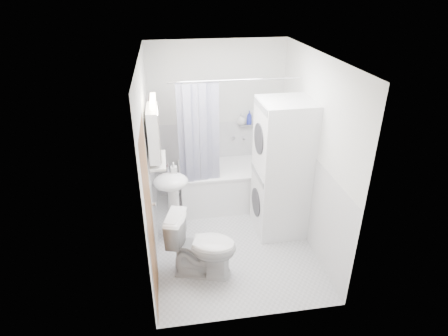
{
  "coord_description": "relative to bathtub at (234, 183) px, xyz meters",
  "views": [
    {
      "loc": [
        -0.74,
        -3.97,
        3.13
      ],
      "look_at": [
        -0.09,
        0.15,
        1.01
      ],
      "focal_mm": 30.0,
      "sensor_mm": 36.0,
      "label": 1
    }
  ],
  "objects": [
    {
      "name": "shelf",
      "position": [
        -1.08,
        -0.82,
        0.86
      ],
      "size": [
        0.18,
        0.54,
        0.02
      ],
      "primitive_type": "cube",
      "color": "silver",
      "rests_on": "room_walls"
    },
    {
      "name": "shower_curtain",
      "position": [
        -0.53,
        -0.33,
        0.91
      ],
      "size": [
        0.55,
        0.02,
        1.45
      ],
      "color": "#141747",
      "rests_on": "curtain_rod"
    },
    {
      "name": "shelf_cup",
      "position": [
        -1.08,
        -0.7,
        0.92
      ],
      "size": [
        0.1,
        0.09,
        0.1
      ],
      "primitive_type": "imported",
      "color": "gray",
      "rests_on": "shelf"
    },
    {
      "name": "shower_caddy",
      "position": [
        0.25,
        0.32,
        0.81
      ],
      "size": [
        0.22,
        0.06,
        0.02
      ],
      "primitive_type": "cube",
      "color": "silver",
      "rests_on": "room_walls"
    },
    {
      "name": "door",
      "position": [
        -1.14,
        -1.47,
        0.66
      ],
      "size": [
        0.05,
        2.0,
        2.0
      ],
      "color": "brown",
      "rests_on": "ground"
    },
    {
      "name": "medicine_cabinet",
      "position": [
        -1.09,
        -0.82,
        1.22
      ],
      "size": [
        0.13,
        0.5,
        0.71
      ],
      "color": "white",
      "rests_on": "room_walls"
    },
    {
      "name": "shampoo_b",
      "position": [
        0.28,
        0.32,
        0.86
      ],
      "size": [
        0.08,
        0.21,
        0.08
      ],
      "primitive_type": "imported",
      "color": "#2B35AC",
      "rests_on": "shower_caddy"
    },
    {
      "name": "tub_spout",
      "position": [
        0.2,
        0.33,
        0.6
      ],
      "size": [
        0.04,
        0.12,
        0.04
      ],
      "primitive_type": "cylinder",
      "rotation": [
        1.57,
        0.0,
        0.0
      ],
      "color": "silver",
      "rests_on": "room_walls"
    },
    {
      "name": "shelf_bottle",
      "position": [
        -1.08,
        -0.97,
        0.9
      ],
      "size": [
        0.07,
        0.18,
        0.07
      ],
      "primitive_type": "imported",
      "color": "gray",
      "rests_on": "shelf"
    },
    {
      "name": "floor",
      "position": [
        -0.19,
        -0.92,
        -0.34
      ],
      "size": [
        2.6,
        2.6,
        0.0
      ],
      "primitive_type": "plane",
      "color": "#BCBCC1",
      "rests_on": "ground"
    },
    {
      "name": "shampoo_a",
      "position": [
        0.16,
        0.32,
        0.88
      ],
      "size": [
        0.13,
        0.17,
        0.13
      ],
      "primitive_type": "imported",
      "color": "gray",
      "rests_on": "shower_caddy"
    },
    {
      "name": "sink",
      "position": [
        -0.94,
        -0.73,
        0.36
      ],
      "size": [
        0.44,
        0.37,
        1.04
      ],
      "color": "white",
      "rests_on": "ground"
    },
    {
      "name": "toilet",
      "position": [
        -0.64,
        -1.48,
        0.05
      ],
      "size": [
        0.89,
        0.65,
        0.78
      ],
      "primitive_type": "imported",
      "rotation": [
        0.0,
        0.0,
        1.29
      ],
      "color": "white",
      "rests_on": "ground"
    },
    {
      "name": "soap_pump",
      "position": [
        -0.9,
        -0.67,
        0.61
      ],
      "size": [
        0.08,
        0.17,
        0.08
      ],
      "primitive_type": "imported",
      "color": "gray",
      "rests_on": "sink"
    },
    {
      "name": "bathtub",
      "position": [
        0.0,
        0.0,
        0.0
      ],
      "size": [
        1.63,
        0.77,
        0.62
      ],
      "color": "white",
      "rests_on": "ground"
    },
    {
      "name": "washer_dryer",
      "position": [
        0.49,
        -0.76,
        0.58
      ],
      "size": [
        0.67,
        0.66,
        1.84
      ],
      "rotation": [
        0.0,
        0.0,
        0.02
      ],
      "color": "white",
      "rests_on": "ground"
    },
    {
      "name": "curtain_rod",
      "position": [
        -0.0,
        -0.33,
        1.66
      ],
      "size": [
        1.81,
        0.02,
        0.02
      ],
      "primitive_type": "cylinder",
      "rotation": [
        0.0,
        1.57,
        0.0
      ],
      "color": "silver",
      "rests_on": "room_walls"
    },
    {
      "name": "towel",
      "position": [
        -1.12,
        -0.17,
        0.98
      ],
      "size": [
        0.07,
        0.38,
        0.91
      ],
      "color": "#511213",
      "rests_on": "room_walls"
    },
    {
      "name": "wainscot",
      "position": [
        -0.19,
        -0.63,
        0.26
      ],
      "size": [
        1.98,
        2.58,
        2.58
      ],
      "color": "white",
      "rests_on": "ground"
    },
    {
      "name": "room_walls",
      "position": [
        -0.19,
        -0.92,
        1.14
      ],
      "size": [
        2.6,
        2.6,
        2.6
      ],
      "color": "silver",
      "rests_on": "ground"
    }
  ]
}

